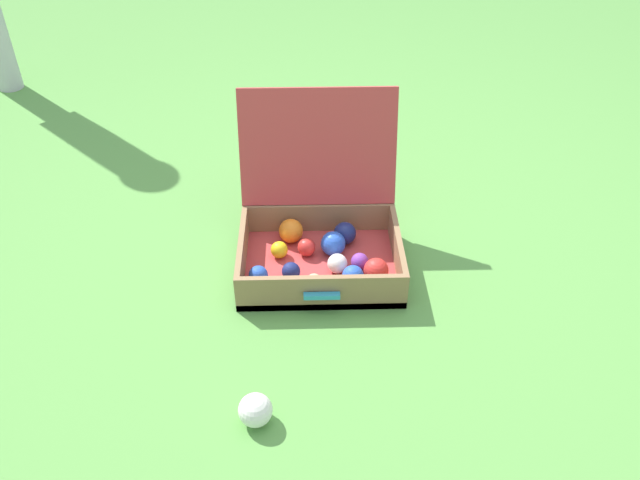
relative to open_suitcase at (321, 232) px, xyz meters
name	(u,v)px	position (x,y,z in m)	size (l,w,h in m)	color
ground_plane	(346,261)	(0.08, -0.02, -0.11)	(16.00, 16.00, 0.00)	#569342
open_suitcase	(321,232)	(0.00, 0.00, 0.00)	(0.52, 0.53, 0.51)	#B23838
stray_ball_on_grass	(255,410)	(-0.18, -0.66, -0.06)	(0.09, 0.09, 0.09)	white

